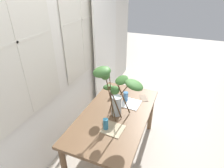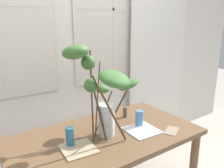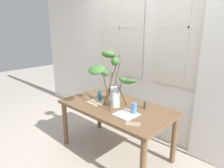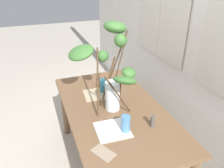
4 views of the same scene
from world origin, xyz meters
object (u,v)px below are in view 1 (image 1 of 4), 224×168
drinking_glass_blue_right (126,97)px  plate_square_right (131,104)px  dining_table (115,119)px  drinking_glass_blue_left (106,124)px  plate_square_left (113,129)px  vase_with_branches (116,89)px  pillar_candle (111,94)px

drinking_glass_blue_right → plate_square_right: size_ratio=0.55×
dining_table → plate_square_right: 0.32m
drinking_glass_blue_left → plate_square_right: 0.61m
drinking_glass_blue_right → plate_square_left: 0.62m
dining_table → vase_with_branches: bearing=-155.7°
dining_table → drinking_glass_blue_left: size_ratio=10.68×
vase_with_branches → drinking_glass_blue_right: (0.38, -0.01, -0.33)m
drinking_glass_blue_left → plate_square_left: 0.11m
dining_table → drinking_glass_blue_left: (-0.31, -0.00, 0.17)m
vase_with_branches → drinking_glass_blue_right: 0.50m
pillar_candle → vase_with_branches: bearing=-151.3°
vase_with_branches → plate_square_right: 0.53m
vase_with_branches → plate_square_right: (0.33, -0.10, -0.40)m
drinking_glass_blue_left → plate_square_right: drinking_glass_blue_left is taller
drinking_glass_blue_right → pillar_candle: size_ratio=1.30×
dining_table → drinking_glass_blue_left: bearing=-179.7°
drinking_glass_blue_left → pillar_candle: (0.65, 0.20, -0.02)m
plate_square_left → dining_table: bearing=16.3°
drinking_glass_blue_left → drinking_glass_blue_right: (0.64, -0.03, -0.00)m
dining_table → plate_square_left: (-0.28, -0.08, 0.10)m
drinking_glass_blue_left → pillar_candle: 0.68m
plate_square_right → pillar_candle: size_ratio=2.35×
vase_with_branches → plate_square_left: size_ratio=3.24×
dining_table → drinking_glass_blue_right: drinking_glass_blue_right is taller
plate_square_right → dining_table: bearing=157.1°
dining_table → drinking_glass_blue_left: drinking_glass_blue_left is taller
plate_square_left → plate_square_right: bearing=-3.7°
vase_with_branches → pillar_candle: vase_with_branches is taller
dining_table → vase_with_branches: size_ratio=2.04×
drinking_glass_blue_left → drinking_glass_blue_right: bearing=-2.6°
dining_table → vase_with_branches: vase_with_branches is taller
drinking_glass_blue_right → pillar_candle: bearing=86.3°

